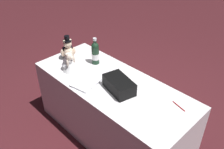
{
  "coord_description": "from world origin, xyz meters",
  "views": [
    {
      "loc": [
        1.41,
        -1.39,
        2.16
      ],
      "look_at": [
        0.0,
        0.0,
        0.82
      ],
      "focal_mm": 39.33,
      "sensor_mm": 36.0,
      "label": 1
    }
  ],
  "objects_px": {
    "signing_pen": "(178,106)",
    "teddy_bear_bride": "(69,62)",
    "guestbook": "(86,82)",
    "teddy_bear_groom": "(68,51)",
    "champagne_bottle": "(95,53)",
    "gift_case_black": "(119,85)"
  },
  "relations": [
    {
      "from": "champagne_bottle",
      "to": "guestbook",
      "type": "relative_size",
      "value": 1.11
    },
    {
      "from": "teddy_bear_groom",
      "to": "champagne_bottle",
      "type": "relative_size",
      "value": 0.96
    },
    {
      "from": "champagne_bottle",
      "to": "gift_case_black",
      "type": "distance_m",
      "value": 0.56
    },
    {
      "from": "champagne_bottle",
      "to": "gift_case_black",
      "type": "height_order",
      "value": "champagne_bottle"
    },
    {
      "from": "teddy_bear_bride",
      "to": "signing_pen",
      "type": "relative_size",
      "value": 1.47
    },
    {
      "from": "teddy_bear_bride",
      "to": "gift_case_black",
      "type": "distance_m",
      "value": 0.63
    },
    {
      "from": "teddy_bear_groom",
      "to": "signing_pen",
      "type": "xyz_separation_m",
      "value": [
        1.35,
        0.2,
        -0.11
      ]
    },
    {
      "from": "signing_pen",
      "to": "guestbook",
      "type": "xyz_separation_m",
      "value": [
        -0.83,
        -0.36,
        0.01
      ]
    },
    {
      "from": "teddy_bear_groom",
      "to": "guestbook",
      "type": "distance_m",
      "value": 0.54
    },
    {
      "from": "teddy_bear_bride",
      "to": "signing_pen",
      "type": "distance_m",
      "value": 1.2
    },
    {
      "from": "teddy_bear_bride",
      "to": "champagne_bottle",
      "type": "xyz_separation_m",
      "value": [
        0.09,
        0.3,
        0.03
      ]
    },
    {
      "from": "teddy_bear_bride",
      "to": "champagne_bottle",
      "type": "relative_size",
      "value": 0.74
    },
    {
      "from": "signing_pen",
      "to": "teddy_bear_bride",
      "type": "bearing_deg",
      "value": -163.84
    },
    {
      "from": "teddy_bear_bride",
      "to": "champagne_bottle",
      "type": "bearing_deg",
      "value": 73.39
    },
    {
      "from": "champagne_bottle",
      "to": "guestbook",
      "type": "xyz_separation_m",
      "value": [
        0.22,
        -0.32,
        -0.12
      ]
    },
    {
      "from": "teddy_bear_groom",
      "to": "guestbook",
      "type": "xyz_separation_m",
      "value": [
        0.51,
        -0.16,
        -0.1
      ]
    },
    {
      "from": "gift_case_black",
      "to": "guestbook",
      "type": "height_order",
      "value": "gift_case_black"
    },
    {
      "from": "teddy_bear_bride",
      "to": "gift_case_black",
      "type": "relative_size",
      "value": 0.63
    },
    {
      "from": "teddy_bear_groom",
      "to": "signing_pen",
      "type": "distance_m",
      "value": 1.36
    },
    {
      "from": "guestbook",
      "to": "teddy_bear_groom",
      "type": "bearing_deg",
      "value": 150.53
    },
    {
      "from": "teddy_bear_bride",
      "to": "gift_case_black",
      "type": "bearing_deg",
      "value": 11.39
    },
    {
      "from": "champagne_bottle",
      "to": "guestbook",
      "type": "height_order",
      "value": "champagne_bottle"
    }
  ]
}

